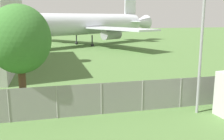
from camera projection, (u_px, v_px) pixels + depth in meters
The scene contains 4 objects.
perimeter_fence at pixel (142, 96), 15.87m from camera, with size 56.07×0.07×1.89m.
airplane at pixel (79, 25), 50.60m from camera, with size 38.14×31.24×12.33m.
tree_near_hangar at pixel (19, 40), 14.64m from camera, with size 3.53×3.53×6.36m.
light_mast at pixel (202, 36), 14.81m from camera, with size 0.44×0.44×7.46m.
Camera 1 is at (-5.46, -3.70, 5.65)m, focal length 42.00 mm.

